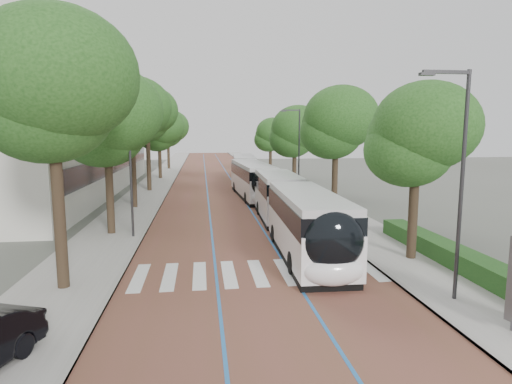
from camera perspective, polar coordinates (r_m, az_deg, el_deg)
ground at (r=17.85m, az=0.02°, el=-11.81°), size 160.00×160.00×0.00m
road at (r=57.02m, az=-5.09°, el=1.88°), size 11.00×140.00×0.02m
sidewalk_left at (r=57.22m, az=-12.62°, el=1.79°), size 4.00×140.00×0.12m
sidewalk_right at (r=57.78m, az=2.36°, el=2.03°), size 4.00×140.00×0.12m
kerb_left at (r=57.08m, az=-10.72°, el=1.83°), size 0.20×140.00×0.14m
kerb_right at (r=57.49m, az=0.49°, el=2.01°), size 0.20×140.00×0.14m
zebra_crossing at (r=18.80m, az=0.24°, el=-10.69°), size 10.55×3.60×0.01m
lane_line_left at (r=56.98m, az=-6.70°, el=1.87°), size 0.12×126.00×0.01m
lane_line_right at (r=57.10m, az=-3.49°, el=1.92°), size 0.12×126.00×0.01m
office_building at (r=47.92m, az=-28.81°, el=8.16°), size 18.11×40.00×14.00m
hedge at (r=20.84m, az=25.98°, el=-8.21°), size 1.20×14.00×0.80m
streetlight_near at (r=16.27m, az=25.33°, el=2.90°), size 1.82×0.20×8.00m
streetlight_far at (r=39.65m, az=5.51°, el=6.18°), size 1.82×0.20×8.00m
lamp_post_left at (r=25.05m, az=-16.39°, el=3.26°), size 0.14×0.14×8.00m
trees_left at (r=43.49m, az=-14.54°, el=8.81°), size 6.32×61.06×10.02m
trees_right at (r=39.89m, az=7.06°, el=7.76°), size 5.65×46.80×8.84m
lead_bus at (r=24.35m, az=4.92°, el=-2.49°), size 3.05×18.46×3.20m
bus_queued_0 at (r=39.51m, az=-0.37°, el=1.56°), size 3.15×12.51×3.20m
bus_queued_1 at (r=52.42m, az=-1.62°, el=3.15°), size 3.23×12.52×3.20m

